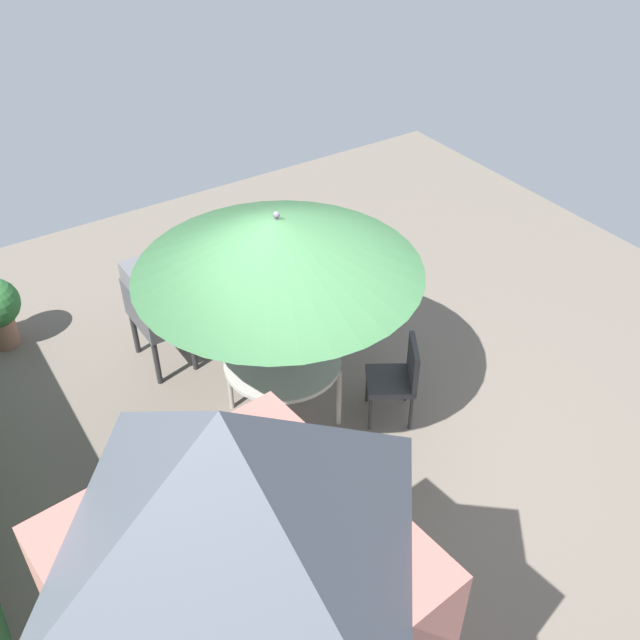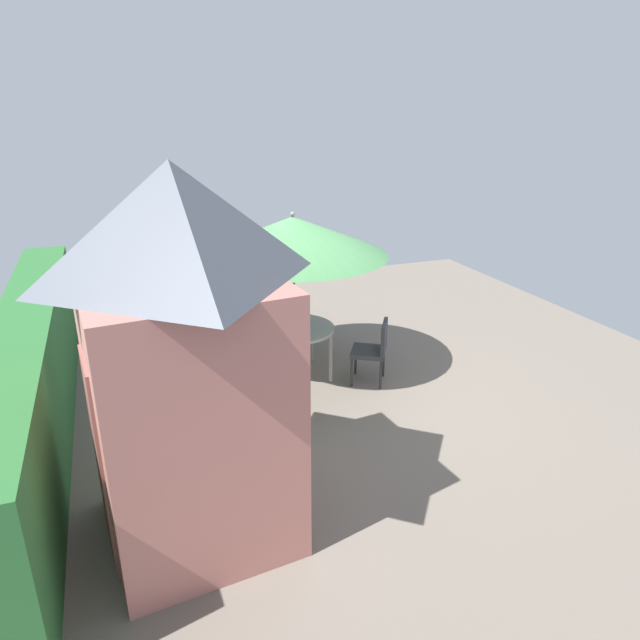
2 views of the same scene
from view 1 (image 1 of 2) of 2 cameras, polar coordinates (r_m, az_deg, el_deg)
The scene contains 8 objects.
ground_plane at distance 7.19m, azimuth 1.31°, elevation -9.53°, with size 11.00×11.00×0.00m, color #6B6056.
garden_shed at distance 4.12m, azimuth -5.99°, elevation -23.26°, with size 1.80×1.76×3.28m.
patio_table at distance 6.99m, azimuth -2.96°, elevation -3.61°, with size 1.13×1.13×0.73m.
patio_umbrella at distance 6.18m, azimuth -3.36°, elevation 5.94°, with size 2.56×2.56×2.35m.
bbq_grill at distance 7.74m, azimuth -12.77°, elevation 1.70°, with size 0.71×0.51×1.20m.
chair_near_shed at distance 7.94m, azimuth -6.01°, elevation 0.64°, with size 0.53×0.53×0.90m.
chair_far_side at distance 6.44m, azimuth -8.56°, elevation -10.44°, with size 0.62×0.62×0.90m.
chair_toward_hedge at distance 7.14m, azimuth 6.27°, elevation -4.38°, with size 0.64×0.64×0.90m.
Camera 1 is at (-4.02, 2.81, 5.26)m, focal length 40.57 mm.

